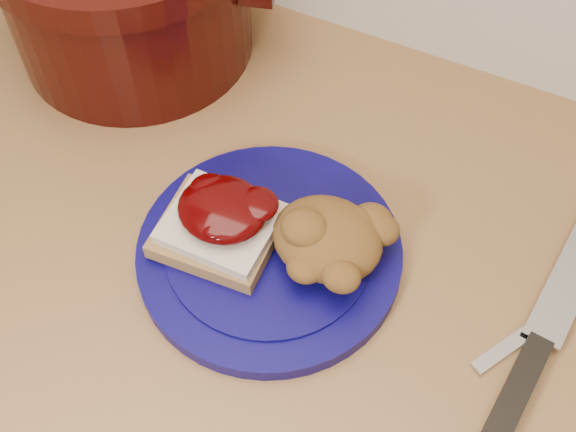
% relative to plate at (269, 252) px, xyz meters
% --- Properties ---
extents(base_cabinet, '(4.00, 0.60, 0.86)m').
position_rel_plate_xyz_m(base_cabinet, '(0.01, 0.04, -0.48)').
color(base_cabinet, beige).
rests_on(base_cabinet, floor).
extents(plate, '(0.26, 0.26, 0.02)m').
position_rel_plate_xyz_m(plate, '(0.00, 0.00, 0.00)').
color(plate, '#09054C').
rests_on(plate, wood_countertop).
extents(sandwich, '(0.11, 0.10, 0.05)m').
position_rel_plate_xyz_m(sandwich, '(-0.05, -0.01, 0.04)').
color(sandwich, olive).
rests_on(sandwich, plate).
extents(stuffing_mound, '(0.11, 0.09, 0.05)m').
position_rel_plate_xyz_m(stuffing_mound, '(0.05, 0.02, 0.04)').
color(stuffing_mound, brown).
rests_on(stuffing_mound, plate).
extents(chef_knife, '(0.06, 0.32, 0.02)m').
position_rel_plate_xyz_m(chef_knife, '(0.26, 0.01, 0.00)').
color(chef_knife, black).
rests_on(chef_knife, wood_countertop).
extents(butter_knife, '(0.10, 0.15, 0.00)m').
position_rel_plate_xyz_m(butter_knife, '(0.26, 0.05, -0.00)').
color(butter_knife, silver).
rests_on(butter_knife, wood_countertop).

